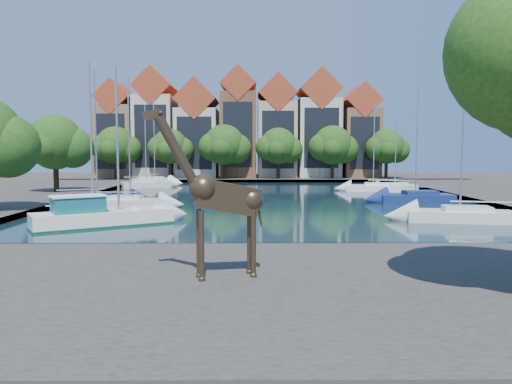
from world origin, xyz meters
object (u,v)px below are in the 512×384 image
at_px(sailboat_left_a, 93,216).
at_px(sailboat_right_a, 460,213).
at_px(giraffe_statue, 219,197).
at_px(motorsailer, 99,214).

distance_m(sailboat_left_a, sailboat_right_a, 24.03).
height_order(giraffe_statue, sailboat_left_a, sailboat_left_a).
distance_m(giraffe_statue, motorsailer, 16.72).
relative_size(giraffe_statue, sailboat_right_a, 0.55).
distance_m(giraffe_statue, sailboat_right_a, 22.04).
height_order(sailboat_left_a, sailboat_right_a, sailboat_right_a).
xyz_separation_m(giraffe_statue, sailboat_right_a, (14.99, 15.94, -2.67)).
bearing_deg(sailboat_left_a, motorsailer, -45.08).
xyz_separation_m(motorsailer, sailboat_right_a, (23.50, 1.75, -0.22)).
relative_size(giraffe_statue, sailboat_left_a, 0.56).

